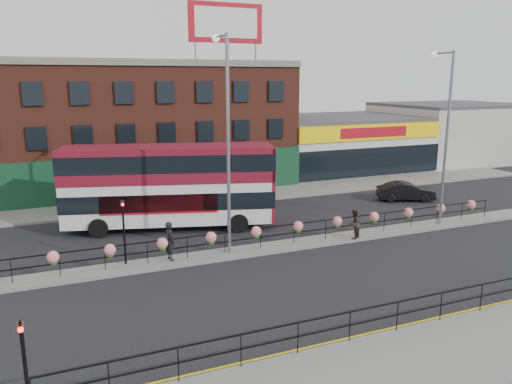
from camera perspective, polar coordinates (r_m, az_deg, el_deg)
name	(u,v)px	position (r m, az deg, el deg)	size (l,w,h in m)	color
ground	(277,248)	(27.28, 2.45, -6.43)	(120.00, 120.00, 0.00)	black
south_pavement	(433,359)	(18.11, 19.61, -17.49)	(60.00, 4.00, 0.15)	slate
north_pavement	(210,199)	(38.02, -5.25, -0.78)	(60.00, 4.00, 0.15)	slate
median	(277,247)	(27.25, 2.45, -6.28)	(60.00, 1.60, 0.15)	slate
yellow_line_inner	(389,329)	(19.66, 14.97, -14.85)	(60.00, 0.10, 0.01)	gold
yellow_line_outer	(392,331)	(19.54, 15.30, -15.06)	(60.00, 0.10, 0.01)	gold
brick_building	(136,125)	(43.97, -13.59, 7.45)	(25.00, 12.21, 10.30)	brown
supermarket	(337,143)	(51.32, 9.26, 5.58)	(15.00, 12.25, 5.30)	silver
warehouse_east	(450,132)	(60.42, 21.28, 6.44)	(14.50, 12.00, 6.30)	#ABABA6
billboard	(226,23)	(40.79, -3.46, 18.72)	(6.00, 0.29, 4.40)	#9E0C18
median_railing	(278,230)	(26.95, 2.47, -4.33)	(30.04, 0.56, 1.23)	black
south_railing	(350,320)	(17.87, 10.70, -14.13)	(20.04, 0.05, 1.12)	black
double_decker_bus	(170,178)	(30.51, -9.80, 1.55)	(12.87, 6.22, 5.08)	silver
car	(406,191)	(39.15, 16.77, 0.06)	(4.50, 2.99, 1.40)	black
pedestrian_a	(170,241)	(25.22, -9.81, -5.53)	(0.61, 0.80, 1.96)	black
pedestrian_b	(354,224)	(28.67, 11.17, -3.61)	(1.04, 1.01, 1.69)	black
lamp_column_west	(226,126)	(25.09, -3.44, 7.52)	(0.40, 1.93, 11.02)	slate
lamp_column_east	(445,124)	(32.29, 20.75, 7.32)	(0.38, 1.84, 10.46)	slate
traffic_light_south	(24,354)	(13.94, -25.02, -16.42)	(0.15, 0.28, 3.65)	black
traffic_light_median	(123,218)	(24.74, -14.94, -2.91)	(0.15, 0.28, 3.65)	black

